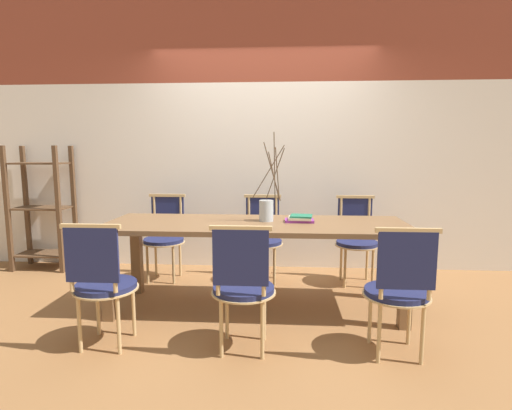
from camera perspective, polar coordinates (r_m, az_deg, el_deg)
ground_plane at (r=3.59m, az=0.00°, el=-14.50°), size 16.00×16.00×0.00m
wall_rear at (r=4.63m, az=1.09°, el=10.73°), size 12.00×0.06×3.20m
dining_table at (r=3.40m, az=0.00°, el=-4.19°), size 2.54×0.85×0.76m
chair_near_leftend at (r=2.96m, az=-21.08°, el=-10.02°), size 0.44×0.44×0.90m
chair_near_left at (r=2.71m, az=-1.89°, el=-11.15°), size 0.44×0.44×0.90m
chair_near_center at (r=2.80m, az=19.75°, el=-10.96°), size 0.44×0.44×0.90m
chair_far_leftend at (r=4.35m, az=-12.89°, el=-4.07°), size 0.44×0.44×0.90m
chair_far_left at (r=4.18m, az=0.84°, el=-4.37°), size 0.44×0.44×0.90m
chair_far_center at (r=4.24m, az=14.14°, el=-4.43°), size 0.44×0.44×0.90m
vase_centerpiece at (r=3.43m, az=1.55°, el=-0.46°), size 0.29×0.28×0.76m
book_stack at (r=3.43m, az=6.30°, el=-1.95°), size 0.25×0.19×0.06m
shelving_rack at (r=5.20m, az=-28.27°, el=-0.42°), size 0.64×0.38×1.42m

